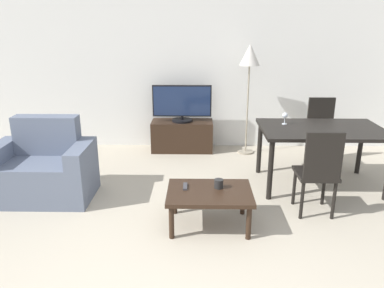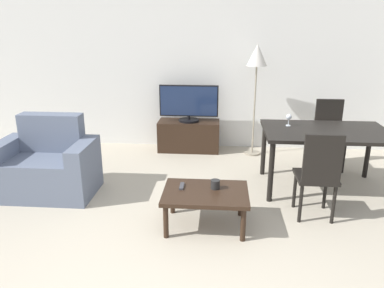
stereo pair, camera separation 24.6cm
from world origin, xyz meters
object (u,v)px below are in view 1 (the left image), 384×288
at_px(tv_stand, 182,136).
at_px(wine_glass_left, 285,116).
at_px(tv, 182,104).
at_px(coffee_table, 210,195).
at_px(dining_chair_far, 321,129).
at_px(cup_white_near, 219,184).
at_px(dining_table, 322,134).
at_px(remote_primary, 185,186).
at_px(floor_lamp, 250,61).
at_px(dining_chair_near, 319,169).
at_px(armchair, 44,170).

relative_size(tv_stand, wine_glass_left, 6.49).
distance_m(tv, coffee_table, 2.37).
xyz_separation_m(dining_chair_far, wine_glass_left, (-0.67, -0.61, 0.33)).
bearing_deg(tv, dining_chair_far, -15.00).
bearing_deg(cup_white_near, dining_chair_far, 47.97).
distance_m(coffee_table, cup_white_near, 0.15).
xyz_separation_m(tv, dining_chair_far, (1.99, -0.53, -0.24)).
bearing_deg(cup_white_near, tv_stand, 101.59).
height_order(dining_table, remote_primary, dining_table).
bearing_deg(floor_lamp, coffee_table, -105.82).
bearing_deg(floor_lamp, remote_primary, -112.19).
bearing_deg(dining_chair_near, armchair, 172.48).
bearing_deg(floor_lamp, tv, 174.42).
bearing_deg(remote_primary, cup_white_near, -1.26).
relative_size(tv, dining_chair_far, 0.96).
height_order(armchair, coffee_table, armchair).
distance_m(coffee_table, wine_glass_left, 1.58).
bearing_deg(dining_chair_far, coffee_table, -132.46).
xyz_separation_m(armchair, wine_glass_left, (2.83, 0.53, 0.52)).
bearing_deg(dining_chair_near, remote_primary, -173.71).
bearing_deg(dining_chair_far, floor_lamp, 156.38).
bearing_deg(dining_table, wine_glass_left, 158.97).
xyz_separation_m(tv_stand, remote_primary, (0.12, -2.22, 0.15)).
bearing_deg(wine_glass_left, dining_chair_near, -80.00).
bearing_deg(dining_chair_far, remote_primary, -137.79).
relative_size(tv, floor_lamp, 0.55).
bearing_deg(cup_white_near, coffee_table, -140.98).
bearing_deg(remote_primary, dining_chair_near, 6.29).
bearing_deg(coffee_table, dining_chair_far, 47.54).
xyz_separation_m(tv_stand, floor_lamp, (0.99, -0.10, 1.17)).
height_order(tv_stand, remote_primary, tv_stand).
distance_m(coffee_table, floor_lamp, 2.53).
bearing_deg(dining_table, dining_chair_far, 71.77).
bearing_deg(tv_stand, coffee_table, -80.97).
distance_m(tv_stand, cup_white_near, 2.28).
distance_m(tv, dining_chair_near, 2.56).
xyz_separation_m(dining_chair_near, wine_glass_left, (-0.16, 0.93, 0.33)).
bearing_deg(tv, tv_stand, 90.00).
bearing_deg(floor_lamp, tv_stand, 174.28).
height_order(coffee_table, cup_white_near, cup_white_near).
height_order(armchair, dining_table, armchair).
height_order(coffee_table, dining_chair_near, dining_chair_near).
distance_m(floor_lamp, cup_white_near, 2.41).
bearing_deg(cup_white_near, tv, 101.60).
bearing_deg(dining_table, armchair, -173.43).
relative_size(tv, dining_table, 0.62).
xyz_separation_m(dining_table, remote_primary, (-1.61, -0.92, -0.28)).
bearing_deg(wine_glass_left, cup_white_near, -128.27).
bearing_deg(tv_stand, remote_primary, -86.80).
bearing_deg(armchair, floor_lamp, 32.20).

